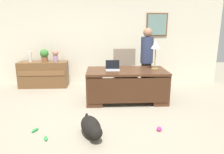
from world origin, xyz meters
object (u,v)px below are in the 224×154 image
Objects in this scene: laptop at (113,68)px; dog_toy_plush at (35,130)px; person_standing at (147,60)px; desk_lamp at (156,47)px; vase_with_flowers at (55,55)px; dog_toy_ball at (159,129)px; potted_plant at (44,55)px; desk at (126,84)px; dog_lying at (91,127)px; armchair at (125,72)px; vase_empty at (30,57)px; credenza at (44,74)px; dog_toy_bone at (46,138)px.

dog_toy_plush is (-1.41, -1.46, -0.78)m from laptop.
desk_lamp is at bearing -80.26° from person_standing.
vase_with_flowers is (-2.48, 0.72, 0.05)m from person_standing.
dog_toy_ball is (2.29, -2.85, -0.89)m from vase_with_flowers.
laptop is 0.95× the size of vase_with_flowers.
desk is at bearing -31.01° from potted_plant.
laptop is 2.18m from dog_toy_plush.
laptop reaches higher than dog_lying.
armchair is 2.73m from vase_empty.
potted_plant is at bearing 99.71° from dog_toy_plush.
desk_lamp is at bearing 2.64° from laptop.
desk_lamp reaches higher than desk.
person_standing is 4.74× the size of potted_plant.
desk is 1.11m from desk_lamp.
armchair reaches higher than desk.
person_standing is 2.26× the size of dog_lying.
potted_plant reaches higher than desk.
armchair reaches higher than vase_with_flowers.
dog_toy_ball is (2.60, -2.85, -0.90)m from potted_plant.
desk is at bearing -30.30° from credenza.
desk is 1.61m from dog_toy_ball.
dog_toy_bone is at bearing -48.45° from dog_toy_plush.
desk is at bearing 104.56° from dog_toy_ball.
desk_lamp is (2.95, -1.24, 0.92)m from credenza.
armchair is 2.96m from dog_toy_plush.
dog_lying is at bearing -68.93° from vase_with_flowers.
dog_toy_bone is (0.78, -3.03, -0.35)m from credenza.
vase_with_flowers reaches higher than dog_toy_bone.
credenza is 8.83× the size of dog_toy_plush.
dog_toy_bone is (0.72, -3.03, -0.92)m from potted_plant.
dog_toy_plush is (-2.13, 0.10, -0.02)m from dog_toy_ball.
person_standing is 20.43× the size of dog_toy_ball.
vase_with_flowers reaches higher than desk.
dog_toy_ball reaches higher than dog_toy_bone.
potted_plant is 2.93m from dog_toy_plush.
dog_toy_ball is (0.34, -2.40, -0.46)m from armchair.
credenza is at bearing -0.24° from vase_empty.
armchair reaches higher than dog_toy_plush.
vase_empty is (-2.61, 1.33, 0.48)m from desk.
laptop reaches higher than credenza.
dog_toy_plush is at bearing -86.74° from vase_with_flowers.
dog_toy_bone and dog_toy_plush have the same top height.
potted_plant is at bearing 145.60° from laptop.
desk is 0.52m from laptop.
desk is 2.97m from vase_empty.
potted_plant is (-0.31, 0.00, 0.01)m from vase_with_flowers.
vase_empty is 1.90× the size of dog_toy_plush.
vase_empty reaches higher than credenza.
vase_empty is at bearing 167.24° from person_standing.
desk is 5.47× the size of vase_with_flowers.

